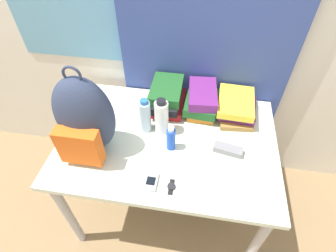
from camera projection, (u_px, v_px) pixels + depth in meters
wall_back at (182, 7)px, 1.41m from camera, size 6.00×0.06×2.50m
curtain_blue at (210, 13)px, 1.35m from camera, size 1.01×0.04×2.50m
desk at (168, 148)px, 1.51m from camera, size 1.18×0.82×0.73m
backpack at (84, 119)px, 1.25m from camera, size 0.29×0.25×0.50m
book_stack_left at (166, 97)px, 1.57m from camera, size 0.22×0.29×0.16m
book_stack_center at (202, 101)px, 1.55m from camera, size 0.20×0.28×0.15m
book_stack_right at (236, 107)px, 1.54m from camera, size 0.23×0.30×0.11m
water_bottle at (145, 116)px, 1.42m from camera, size 0.06×0.06×0.22m
sports_bottle at (161, 117)px, 1.41m from camera, size 0.08×0.08×0.23m
sunscreen_bottle at (171, 139)px, 1.35m from camera, size 0.05×0.05×0.15m
cell_phone at (151, 182)px, 1.24m from camera, size 0.06×0.10×0.02m
sunglasses_case at (228, 150)px, 1.37m from camera, size 0.16×0.08×0.04m
wristwatch at (171, 187)px, 1.23m from camera, size 0.04×0.08×0.01m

